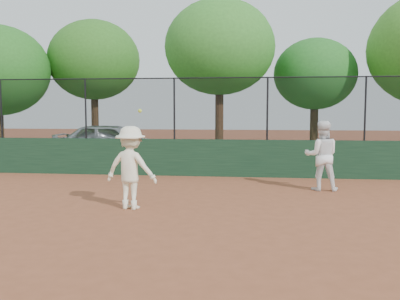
# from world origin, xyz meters

# --- Properties ---
(ground) EXTENTS (80.00, 80.00, 0.00)m
(ground) POSITION_xyz_m (0.00, 0.00, 0.00)
(ground) COLOR brown
(ground) RESTS_ON ground
(back_wall) EXTENTS (26.00, 0.20, 1.20)m
(back_wall) POSITION_xyz_m (0.00, 6.00, 0.60)
(back_wall) COLOR #1A3A23
(back_wall) RESTS_ON ground
(grass_strip) EXTENTS (36.00, 12.00, 0.01)m
(grass_strip) POSITION_xyz_m (0.00, 12.00, 0.00)
(grass_strip) COLOR #2D551A
(grass_strip) RESTS_ON ground
(parked_car) EXTENTS (4.82, 1.98, 1.64)m
(parked_car) POSITION_xyz_m (-3.66, 9.32, 0.82)
(parked_car) COLOR silver
(parked_car) RESTS_ON ground
(player_second) EXTENTS (0.94, 0.75, 1.87)m
(player_second) POSITION_xyz_m (3.89, 3.83, 0.94)
(player_second) COLOR white
(player_second) RESTS_ON ground
(player_main) EXTENTS (1.27, 0.88, 2.18)m
(player_main) POSITION_xyz_m (-0.58, 1.03, 0.91)
(player_main) COLOR white
(player_main) RESTS_ON ground
(fence_assembly) EXTENTS (26.00, 0.06, 2.00)m
(fence_assembly) POSITION_xyz_m (-0.03, 6.00, 2.24)
(fence_assembly) COLOR black
(fence_assembly) RESTS_ON back_wall
(tree_1) EXTENTS (4.55, 4.14, 6.59)m
(tree_1) POSITION_xyz_m (-5.84, 13.26, 4.60)
(tree_1) COLOR #412916
(tree_1) RESTS_ON ground
(tree_2) EXTENTS (4.64, 4.22, 6.79)m
(tree_2) POSITION_xyz_m (0.62, 10.62, 4.77)
(tree_2) COLOR #492C1A
(tree_2) RESTS_ON ground
(tree_3) EXTENTS (3.63, 3.30, 5.30)m
(tree_3) POSITION_xyz_m (4.74, 11.96, 3.71)
(tree_3) COLOR #3F2A15
(tree_3) RESTS_ON ground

